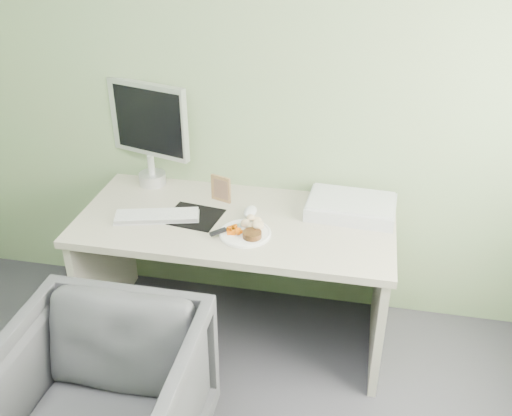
% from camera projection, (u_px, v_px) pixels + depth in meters
% --- Properties ---
extents(wall_back, '(3.50, 0.00, 3.50)m').
position_uv_depth(wall_back, '(250.00, 78.00, 2.90)').
color(wall_back, gray).
rests_on(wall_back, floor).
extents(desk, '(1.60, 0.75, 0.73)m').
position_uv_depth(desk, '(236.00, 249.00, 2.98)').
color(desk, '#AEA792').
rests_on(desk, floor).
extents(plate, '(0.25, 0.25, 0.01)m').
position_uv_depth(plate, '(245.00, 233.00, 2.76)').
color(plate, white).
rests_on(plate, desk).
extents(steak, '(0.12, 0.12, 0.03)m').
position_uv_depth(steak, '(252.00, 234.00, 2.71)').
color(steak, black).
rests_on(steak, plate).
extents(potato_pile, '(0.12, 0.10, 0.06)m').
position_uv_depth(potato_pile, '(252.00, 223.00, 2.78)').
color(potato_pile, tan).
rests_on(potato_pile, plate).
extents(carrot_heap, '(0.07, 0.07, 0.04)m').
position_uv_depth(carrot_heap, '(235.00, 229.00, 2.74)').
color(carrot_heap, '#DA5704').
rests_on(carrot_heap, plate).
extents(steak_knife, '(0.17, 0.18, 0.02)m').
position_uv_depth(steak_knife, '(224.00, 230.00, 2.75)').
color(steak_knife, silver).
rests_on(steak_knife, plate).
extents(mousepad, '(0.30, 0.27, 0.00)m').
position_uv_depth(mousepad, '(194.00, 216.00, 2.91)').
color(mousepad, black).
rests_on(mousepad, desk).
extents(keyboard, '(0.44, 0.23, 0.02)m').
position_uv_depth(keyboard, '(157.00, 216.00, 2.89)').
color(keyboard, white).
rests_on(keyboard, desk).
extents(computer_mouse, '(0.07, 0.12, 0.04)m').
position_uv_depth(computer_mouse, '(250.00, 212.00, 2.92)').
color(computer_mouse, white).
rests_on(computer_mouse, desk).
extents(photo_frame, '(0.11, 0.05, 0.15)m').
position_uv_depth(photo_frame, '(221.00, 189.00, 3.02)').
color(photo_frame, '#A1774B').
rests_on(photo_frame, desk).
extents(eyedrop_bottle, '(0.02, 0.02, 0.06)m').
position_uv_depth(eyedrop_bottle, '(225.00, 190.00, 3.11)').
color(eyedrop_bottle, white).
rests_on(eyedrop_bottle, desk).
extents(scanner, '(0.46, 0.32, 0.07)m').
position_uv_depth(scanner, '(351.00, 207.00, 2.93)').
color(scanner, silver).
rests_on(scanner, desk).
extents(monitor, '(0.47, 0.19, 0.58)m').
position_uv_depth(monitor, '(149.00, 128.00, 3.09)').
color(monitor, silver).
rests_on(monitor, desk).
extents(desk_chair, '(0.77, 0.79, 0.72)m').
position_uv_depth(desk_chair, '(103.00, 408.00, 2.31)').
color(desk_chair, '#35363A').
rests_on(desk_chair, floor).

